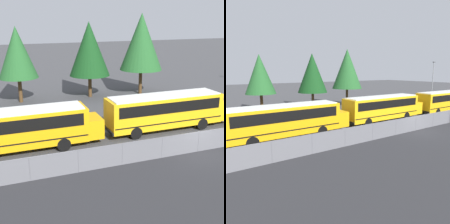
# 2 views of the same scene
# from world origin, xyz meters

# --- Properties ---
(ground_plane) EXTENTS (200.00, 200.00, 0.00)m
(ground_plane) POSITION_xyz_m (0.00, 0.00, 0.00)
(ground_plane) COLOR #424244
(fence) EXTENTS (74.55, 0.07, 1.62)m
(fence) POSITION_xyz_m (0.00, -0.00, 0.83)
(fence) COLOR #9EA0A5
(fence) RESTS_ON ground_plane
(school_bus_1) EXTENTS (11.95, 2.60, 3.25)m
(school_bus_1) POSITION_xyz_m (-12.49, 4.86, 1.94)
(school_bus_1) COLOR #EDA80F
(school_bus_1) RESTS_ON ground_plane
(school_bus_2) EXTENTS (11.95, 2.60, 3.25)m
(school_bus_2) POSITION_xyz_m (0.20, 5.09, 1.94)
(school_bus_2) COLOR yellow
(school_bus_2) RESTS_ON ground_plane
(tree_0) EXTENTS (4.50, 4.50, 8.79)m
(tree_0) POSITION_xyz_m (-11.21, 19.36, 5.84)
(tree_0) COLOR #51381E
(tree_0) RESTS_ON ground_plane
(tree_1) EXTENTS (5.41, 5.41, 10.23)m
(tree_1) POSITION_xyz_m (3.89, 18.17, 6.70)
(tree_1) COLOR #51381E
(tree_1) RESTS_ON ground_plane
(tree_2) EXTENTS (5.00, 5.00, 9.25)m
(tree_2) POSITION_xyz_m (-2.75, 18.94, 5.99)
(tree_2) COLOR #51381E
(tree_2) RESTS_ON ground_plane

